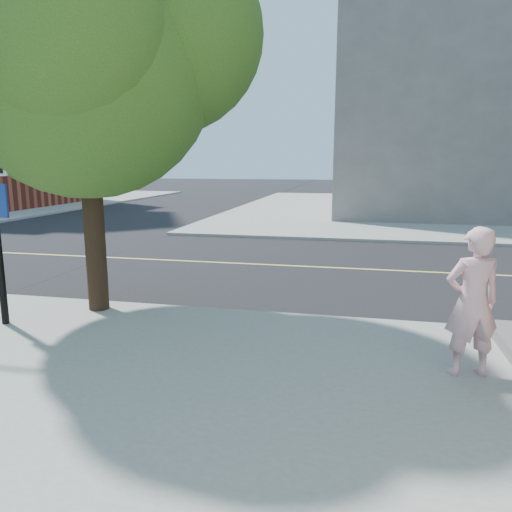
# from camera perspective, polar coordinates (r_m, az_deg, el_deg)

# --- Properties ---
(ground) EXTENTS (140.00, 140.00, 0.00)m
(ground) POSITION_cam_1_polar(r_m,az_deg,el_deg) (10.84, -24.13, -4.96)
(ground) COLOR black
(ground) RESTS_ON ground
(road_ew) EXTENTS (140.00, 9.00, 0.01)m
(road_ew) POSITION_cam_1_polar(r_m,az_deg,el_deg) (14.59, -13.69, -0.35)
(road_ew) COLOR black
(road_ew) RESTS_ON ground
(sidewalk_ne) EXTENTS (29.00, 25.00, 0.12)m
(sidewalk_ne) POSITION_cam_1_polar(r_m,az_deg,el_deg) (30.80, 25.84, 4.83)
(sidewalk_ne) COLOR gray
(sidewalk_ne) RESTS_ON ground
(filler_ne) EXTENTS (18.00, 16.00, 14.00)m
(filler_ne) POSITION_cam_1_polar(r_m,az_deg,el_deg) (31.58, 27.67, 17.69)
(filler_ne) COLOR slate
(filler_ne) RESTS_ON sidewalk_ne
(man_on_phone) EXTENTS (0.80, 0.63, 1.92)m
(man_on_phone) POSITION_cam_1_polar(r_m,az_deg,el_deg) (6.65, 24.11, -5.01)
(man_on_phone) COLOR beige
(man_on_phone) RESTS_ON sidewalk_se
(street_tree) EXTENTS (5.61, 5.10, 7.45)m
(street_tree) POSITION_cam_1_polar(r_m,az_deg,el_deg) (9.33, -19.09, 23.62)
(street_tree) COLOR black
(street_tree) RESTS_ON sidewalk_se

